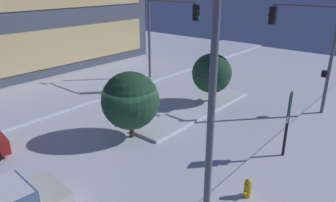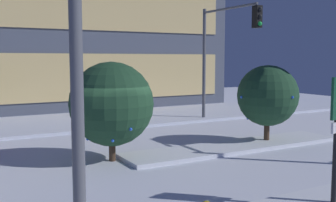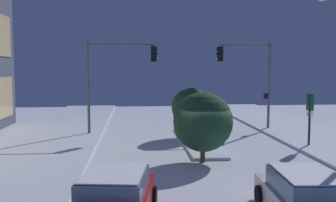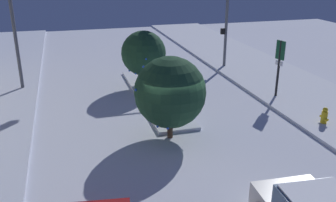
# 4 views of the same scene
# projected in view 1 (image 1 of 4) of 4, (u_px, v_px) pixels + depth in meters

# --- Properties ---
(ground) EXTENTS (52.00, 52.00, 0.00)m
(ground) POSITION_uv_depth(u_px,v_px,m) (132.00, 138.00, 15.58)
(ground) COLOR silver
(curb_strip_far) EXTENTS (52.00, 5.20, 0.14)m
(curb_strip_far) POSITION_uv_depth(u_px,v_px,m) (45.00, 100.00, 20.39)
(curb_strip_far) COLOR silver
(curb_strip_far) RESTS_ON ground
(median_strip) EXTENTS (9.00, 1.80, 0.14)m
(median_strip) POSITION_uv_depth(u_px,v_px,m) (197.00, 110.00, 18.76)
(median_strip) COLOR silver
(median_strip) RESTS_ON ground
(traffic_light_corner_near_right) EXTENTS (0.32, 3.89, 6.12)m
(traffic_light_corner_near_right) POSITION_uv_depth(u_px,v_px,m) (306.00, 39.00, 17.66)
(traffic_light_corner_near_right) COLOR #565960
(traffic_light_corner_near_right) RESTS_ON ground
(traffic_light_corner_far_right) EXTENTS (0.32, 4.61, 6.07)m
(traffic_light_corner_far_right) POSITION_uv_depth(u_px,v_px,m) (168.00, 26.00, 22.34)
(traffic_light_corner_far_right) COLOR #565960
(traffic_light_corner_far_right) RESTS_ON ground
(street_lamp_arched) EXTENTS (0.56, 2.69, 7.51)m
(street_lamp_arched) POSITION_uv_depth(u_px,v_px,m) (189.00, 74.00, 8.42)
(street_lamp_arched) COLOR #565960
(street_lamp_arched) RESTS_ON ground
(fire_hydrant) EXTENTS (0.48, 0.26, 0.85)m
(fire_hydrant) POSITION_uv_depth(u_px,v_px,m) (247.00, 190.00, 11.05)
(fire_hydrant) COLOR gold
(fire_hydrant) RESTS_ON ground
(parking_info_sign) EXTENTS (0.55, 0.19, 2.98)m
(parking_info_sign) POSITION_uv_depth(u_px,v_px,m) (288.00, 118.00, 13.15)
(parking_info_sign) COLOR black
(parking_info_sign) RESTS_ON ground
(decorated_tree_median) EXTENTS (2.47, 2.48, 3.13)m
(decorated_tree_median) POSITION_uv_depth(u_px,v_px,m) (212.00, 73.00, 19.39)
(decorated_tree_median) COLOR #473323
(decorated_tree_median) RESTS_ON ground
(decorated_tree_left_of_median) EXTENTS (2.80, 2.80, 3.29)m
(decorated_tree_left_of_median) POSITION_uv_depth(u_px,v_px,m) (130.00, 101.00, 15.04)
(decorated_tree_left_of_median) COLOR #473323
(decorated_tree_left_of_median) RESTS_ON ground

